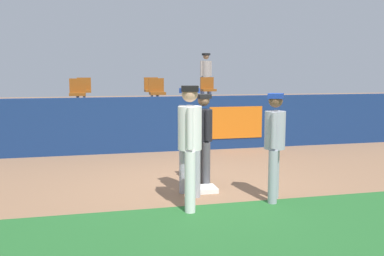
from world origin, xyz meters
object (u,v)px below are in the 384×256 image
at_px(spectator_hooded, 206,73).
at_px(first_base, 205,189).
at_px(seat_back_left, 84,89).
at_px(player_runner_visitor, 190,134).
at_px(player_umpire, 204,133).
at_px(seat_back_right, 208,88).
at_px(seat_front_left, 78,92).
at_px(seat_back_center, 151,88).
at_px(player_coach_visitor, 275,139).
at_px(seat_front_center, 157,91).
at_px(player_fielder_home, 190,139).

bearing_deg(spectator_hooded, first_base, 59.76).
bearing_deg(seat_back_left, player_runner_visitor, -76.08).
relative_size(player_umpire, spectator_hooded, 1.00).
height_order(seat_back_right, seat_back_left, same).
bearing_deg(seat_back_left, seat_front_left, -94.73).
relative_size(seat_back_center, seat_back_left, 1.00).
xyz_separation_m(player_coach_visitor, seat_back_left, (-3.09, 8.01, 0.52)).
distance_m(seat_back_center, seat_front_center, 1.80).
xyz_separation_m(player_fielder_home, seat_back_center, (0.53, 8.10, 0.45)).
bearing_deg(player_fielder_home, seat_back_right, 174.59).
height_order(player_umpire, seat_front_center, seat_front_center).
height_order(player_umpire, seat_back_left, seat_back_left).
height_order(first_base, player_runner_visitor, player_runner_visitor).
bearing_deg(seat_front_left, player_fielder_home, -73.88).
distance_m(player_coach_visitor, seat_back_right, 8.10).
height_order(seat_front_left, seat_back_left, same).
distance_m(player_coach_visitor, spectator_hooded, 9.06).
bearing_deg(seat_back_center, player_fielder_home, -93.77).
bearing_deg(seat_front_left, first_base, -67.10).
bearing_deg(seat_front_center, seat_front_left, 180.00).
height_order(player_fielder_home, player_coach_visitor, player_fielder_home).
xyz_separation_m(seat_back_center, seat_front_center, (-0.08, -1.80, -0.00)).
bearing_deg(seat_back_center, seat_front_left, -142.61).
height_order(first_base, seat_back_left, seat_back_left).
xyz_separation_m(first_base, seat_back_center, (0.06, 7.23, 1.50)).
distance_m(seat_back_center, spectator_hooded, 2.38).
relative_size(first_base, seat_front_left, 0.48).
bearing_deg(spectator_hooded, player_runner_visitor, 58.02).
bearing_deg(seat_back_right, seat_back_center, -180.00).
bearing_deg(player_umpire, seat_front_center, 175.50).
distance_m(player_runner_visitor, seat_back_right, 7.76).
relative_size(first_base, seat_back_center, 0.48).
height_order(seat_back_left, spectator_hooded, spectator_hooded).
bearing_deg(seat_front_center, seat_back_center, 87.31).
height_order(first_base, player_umpire, player_umpire).
bearing_deg(seat_back_right, player_runner_visitor, -107.63).
bearing_deg(spectator_hooded, player_umpire, 59.54).
relative_size(seat_front_left, spectator_hooded, 0.49).
bearing_deg(player_umpire, spectator_hooded, 158.93).
bearing_deg(seat_back_right, seat_back_left, -180.00).
distance_m(player_fielder_home, seat_back_right, 8.49).
xyz_separation_m(seat_front_center, seat_back_left, (-2.12, 1.80, 0.00)).
bearing_deg(first_base, seat_back_left, 106.52).
bearing_deg(seat_back_right, seat_front_center, -138.76).
bearing_deg(player_coach_visitor, seat_back_right, -158.03).
bearing_deg(player_runner_visitor, seat_back_right, 135.56).
height_order(seat_front_left, spectator_hooded, spectator_hooded).
relative_size(seat_back_center, seat_back_right, 1.00).
bearing_deg(seat_back_left, spectator_hooded, 11.75).
xyz_separation_m(first_base, seat_front_center, (-0.02, 5.43, 1.50)).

